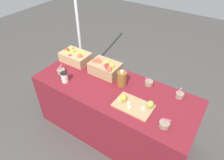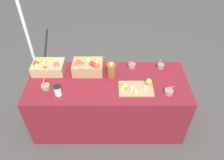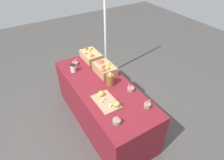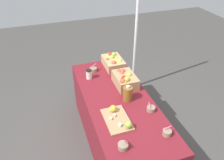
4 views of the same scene
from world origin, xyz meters
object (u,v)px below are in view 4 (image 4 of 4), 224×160
cutting_board_front (118,118)px  sample_bowl_near (167,133)px  cider_jug (128,94)px  apple_crate_left (113,62)px  sample_bowl_mid (151,109)px  sample_bowl_far (123,146)px  tent_pole (136,28)px  coffee_cup (89,74)px  apple_crate_middle (125,80)px  sample_bowl_extra (93,69)px

cutting_board_front → sample_bowl_near: sample_bowl_near is taller
sample_bowl_near → cider_jug: 0.65m
apple_crate_left → cider_jug: size_ratio=1.93×
apple_crate_left → sample_bowl_mid: size_ratio=4.01×
sample_bowl_far → tent_pole: tent_pole is taller
cutting_board_front → coffee_cup: coffee_cup is taller
sample_bowl_near → apple_crate_middle: bearing=-174.5°
sample_bowl_mid → sample_bowl_extra: size_ratio=0.85×
apple_crate_middle → tent_pole: size_ratio=0.16×
sample_bowl_mid → tent_pole: 1.50m
apple_crate_left → sample_bowl_extra: 0.31m
apple_crate_left → cutting_board_front: bearing=-16.4°
sample_bowl_extra → cider_jug: 0.78m
cutting_board_front → cider_jug: (-0.28, 0.22, 0.06)m
sample_bowl_far → apple_crate_middle: bearing=157.8°
coffee_cup → tent_pole: 1.11m
sample_bowl_extra → tent_pole: tent_pole is taller
apple_crate_left → coffee_cup: (0.19, -0.40, -0.01)m
cutting_board_front → sample_bowl_extra: 1.02m
apple_crate_middle → sample_bowl_far: apple_crate_middle is taller
sample_bowl_near → sample_bowl_mid: (-0.36, 0.01, -0.00)m
apple_crate_left → cider_jug: (0.78, -0.09, 0.01)m
cutting_board_front → sample_bowl_far: size_ratio=3.67×
sample_bowl_extra → cider_jug: size_ratio=0.57×
sample_bowl_extra → sample_bowl_far: bearing=-3.4°
apple_crate_middle → cider_jug: cider_jug is taller
sample_bowl_mid → sample_bowl_far: bearing=-51.4°
sample_bowl_mid → sample_bowl_extra: 1.08m
cutting_board_front → tent_pole: (-1.42, 0.81, 0.36)m
sample_bowl_near → sample_bowl_mid: size_ratio=1.11×
apple_crate_left → cider_jug: bearing=-6.4°
apple_crate_left → apple_crate_middle: 0.50m
sample_bowl_far → sample_bowl_extra: sample_bowl_extra is taller
cutting_board_front → sample_bowl_extra: size_ratio=3.49×
sample_bowl_near → cider_jug: (-0.62, -0.16, 0.06)m
apple_crate_middle → sample_bowl_far: 0.99m
apple_crate_left → sample_bowl_far: size_ratio=3.57×
sample_bowl_near → cutting_board_front: bearing=-131.8°
sample_bowl_extra → apple_crate_left: bearing=95.8°
sample_bowl_near → cider_jug: bearing=-165.5°
cutting_board_front → coffee_cup: 0.87m
cider_jug → sample_bowl_far: bearing=-25.2°
sample_bowl_near → coffee_cup: 1.30m
sample_bowl_near → tent_pole: 1.85m
sample_bowl_near → tent_pole: (-1.76, 0.43, 0.36)m
cutting_board_front → cider_jug: 0.36m
apple_crate_left → sample_bowl_extra: size_ratio=3.39×
coffee_cup → sample_bowl_far: bearing=0.8°
apple_crate_left → tent_pole: (-0.36, 0.50, 0.31)m
apple_crate_middle → sample_bowl_mid: 0.55m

